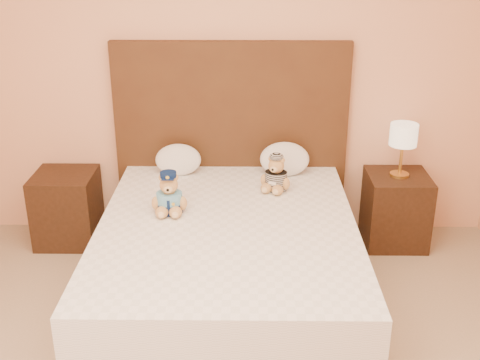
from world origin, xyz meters
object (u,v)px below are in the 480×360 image
Objects in this scene: teddy_police at (169,193)px; pillow_left at (178,158)px; nightstand_left at (67,208)px; pillow_right at (285,158)px; nightstand_right at (395,209)px; bed at (228,262)px; teddy_prisoner at (276,173)px; lamp at (403,137)px.

teddy_police is 0.81× the size of pillow_left.
nightstand_left is 1.99× the size of teddy_police.
teddy_police is 0.67m from pillow_left.
pillow_right is (0.77, 0.67, -0.01)m from teddy_police.
nightstand_right is at bearing -2.02° from pillow_right.
bed is 5.91× the size of pillow_left.
nightstand_right is at bearing 0.00° from nightstand_left.
teddy_prisoner is at bearing -9.90° from nightstand_left.
teddy_police is (-1.62, -0.64, 0.41)m from nightstand_right.
teddy_prisoner is (0.32, 0.53, 0.40)m from bed.
lamp is 1.18× the size of pillow_left.
bed is 5.49× the size of pillow_right.
nightstand_left is 1.70m from pillow_right.
pillow_right is (0.08, 0.30, 0.00)m from teddy_prisoner.
nightstand_right is 1.05m from teddy_prisoner.
pillow_left reaches higher than nightstand_right.
lamp reaches higher than teddy_prisoner.
bed is 1.01m from pillow_right.
pillow_left is (-1.64, 0.03, 0.39)m from nightstand_right.
teddy_prisoner reaches higher than nightstand_left.
nightstand_right is at bearing 20.14° from teddy_police.
pillow_left is at bearing 178.95° from nightstand_right.
pillow_left reaches higher than nightstand_left.
bed is 1.59m from lamp.
pillow_left is at bearing -179.70° from teddy_prisoner.
lamp reaches higher than pillow_left.
nightstand_left is at bearing 147.38° from bed.
teddy_police reaches higher than teddy_prisoner.
nightstand_right is at bearing 39.93° from teddy_prisoner.
lamp is at bearing 180.00° from nightstand_right.
teddy_police reaches higher than pillow_right.
bed is 0.58m from teddy_police.
nightstand_left is 1.00× the size of nightstand_right.
nightstand_left is at bearing 180.00° from lamp.
pillow_right is (0.40, 0.83, 0.40)m from bed.
bed is 1.48m from nightstand_right.
teddy_prisoner is (-0.93, -0.27, 0.40)m from nightstand_right.
teddy_police is (0.88, -0.64, 0.41)m from nightstand_left.
teddy_prisoner is 0.69× the size of pillow_right.
lamp is 0.87m from pillow_right.
pillow_right is at bearing 0.00° from pillow_left.
pillow_left reaches higher than bed.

